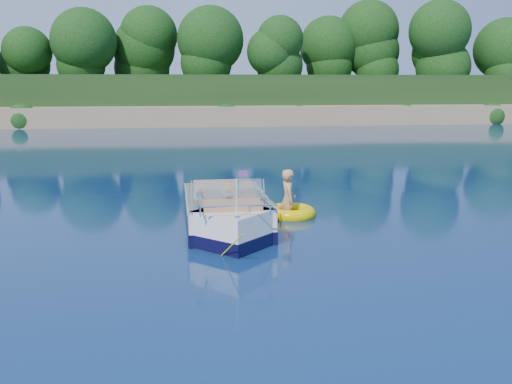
# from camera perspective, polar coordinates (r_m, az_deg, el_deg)

# --- Properties ---
(ground) EXTENTS (160.00, 160.00, 0.00)m
(ground) POSITION_cam_1_polar(r_m,az_deg,el_deg) (10.71, 8.72, -7.60)
(ground) COLOR #091841
(ground) RESTS_ON ground
(shoreline) EXTENTS (170.00, 59.00, 6.00)m
(shoreline) POSITION_cam_1_polar(r_m,az_deg,el_deg) (73.59, -5.59, 9.00)
(shoreline) COLOR #927954
(shoreline) RESTS_ON ground
(treeline) EXTENTS (150.00, 7.12, 8.19)m
(treeline) POSITION_cam_1_polar(r_m,az_deg,el_deg) (50.87, -4.57, 13.33)
(treeline) COLOR #321B10
(treeline) RESTS_ON ground
(motorboat) EXTENTS (1.90, 5.27, 1.75)m
(motorboat) POSITION_cam_1_polar(r_m,az_deg,el_deg) (13.20, -2.88, -2.41)
(motorboat) COLOR white
(motorboat) RESTS_ON ground
(tow_tube) EXTENTS (1.34, 1.34, 0.34)m
(tow_tube) POSITION_cam_1_polar(r_m,az_deg,el_deg) (14.66, 3.49, -2.08)
(tow_tube) COLOR #FFD300
(tow_tube) RESTS_ON ground
(boy) EXTENTS (0.44, 0.90, 1.72)m
(boy) POSITION_cam_1_polar(r_m,az_deg,el_deg) (14.61, 3.16, -2.47)
(boy) COLOR tan
(boy) RESTS_ON ground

